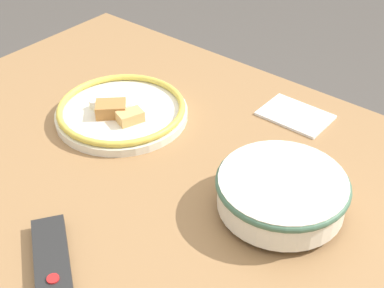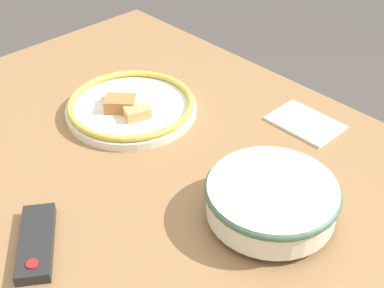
# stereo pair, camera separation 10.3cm
# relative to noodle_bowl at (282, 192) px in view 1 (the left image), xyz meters

# --- Properties ---
(dining_table) EXTENTS (1.19, 0.86, 0.77)m
(dining_table) POSITION_rel_noodle_bowl_xyz_m (0.27, 0.03, -0.14)
(dining_table) COLOR olive
(dining_table) RESTS_ON ground_plane
(noodle_bowl) EXTENTS (0.23, 0.23, 0.07)m
(noodle_bowl) POSITION_rel_noodle_bowl_xyz_m (0.00, 0.00, 0.00)
(noodle_bowl) COLOR silver
(noodle_bowl) RESTS_ON dining_table
(food_plate) EXTENTS (0.29, 0.29, 0.05)m
(food_plate) POSITION_rel_noodle_bowl_xyz_m (0.42, -0.03, -0.03)
(food_plate) COLOR silver
(food_plate) RESTS_ON dining_table
(tv_remote) EXTENTS (0.16, 0.13, 0.02)m
(tv_remote) POSITION_rel_noodle_bowl_xyz_m (0.22, 0.33, -0.03)
(tv_remote) COLOR black
(tv_remote) RESTS_ON dining_table
(folded_napkin) EXTENTS (0.15, 0.10, 0.01)m
(folded_napkin) POSITION_rel_noodle_bowl_xyz_m (0.13, -0.27, -0.04)
(folded_napkin) COLOR white
(folded_napkin) RESTS_ON dining_table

